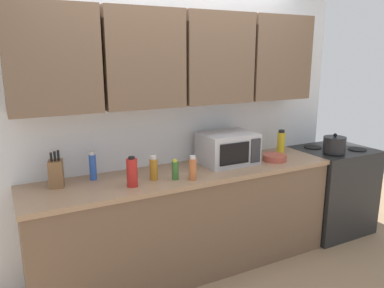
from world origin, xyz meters
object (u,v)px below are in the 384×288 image
(microwave, at_px, (228,148))
(bottle_blue_cleaner, at_px, (93,166))
(bottle_green_oil, at_px, (175,170))
(bottle_red_sauce, at_px, (132,172))
(bowl_ceramic_small, at_px, (275,158))
(bottle_amber_vinegar, at_px, (154,168))
(bottle_spice_jar, at_px, (193,168))
(bottle_yellow_mustard, at_px, (281,142))
(stove_range, at_px, (331,189))
(kettle, at_px, (334,145))
(knife_block, at_px, (56,173))

(microwave, distance_m, bottle_blue_cleaner, 1.18)
(microwave, distance_m, bottle_green_oil, 0.64)
(bottle_red_sauce, relative_size, bowl_ceramic_small, 1.06)
(bottle_amber_vinegar, height_order, bottle_spice_jar, same)
(bottle_blue_cleaner, bearing_deg, bottle_yellow_mustard, -1.46)
(bottle_spice_jar, bearing_deg, bottle_blue_cleaner, 152.05)
(stove_range, xyz_separation_m, bottle_spice_jar, (-1.77, -0.19, 0.54))
(kettle, bearing_deg, bottle_blue_cleaner, 172.03)
(bottle_spice_jar, bearing_deg, bowl_ceramic_small, 7.97)
(stove_range, bearing_deg, bottle_green_oil, -176.51)
(microwave, bearing_deg, bowl_ceramic_small, -15.90)
(bottle_amber_vinegar, distance_m, bowl_ceramic_small, 1.20)
(microwave, height_order, bottle_blue_cleaner, microwave)
(bottle_red_sauce, bearing_deg, knife_block, 152.68)
(bowl_ceramic_small, bearing_deg, bottle_red_sauce, -177.72)
(bottle_yellow_mustard, xyz_separation_m, bottle_green_oil, (-1.28, -0.25, -0.04))
(microwave, xyz_separation_m, bottle_blue_cleaner, (-1.18, 0.11, -0.03))
(bottle_spice_jar, distance_m, bottle_red_sauce, 0.47)
(bottle_red_sauce, bearing_deg, microwave, 10.68)
(kettle, xyz_separation_m, bottle_green_oil, (-1.72, 0.02, -0.02))
(kettle, xyz_separation_m, bottle_red_sauce, (-2.07, 0.03, 0.02))
(microwave, relative_size, bottle_spice_jar, 2.46)
(stove_range, bearing_deg, bottle_blue_cleaner, 175.81)
(knife_block, xyz_separation_m, bottle_blue_cleaner, (0.28, 0.03, 0.01))
(bottle_yellow_mustard, bearing_deg, bowl_ceramic_small, -140.84)
(kettle, relative_size, microwave, 0.45)
(kettle, bearing_deg, bottle_green_oil, 179.17)
(kettle, distance_m, bottle_spice_jar, 1.60)
(bottle_blue_cleaner, bearing_deg, stove_range, -4.19)
(bottle_spice_jar, bearing_deg, kettle, 1.63)
(bottle_yellow_mustard, bearing_deg, knife_block, 179.64)
(microwave, bearing_deg, bottle_spice_jar, -152.47)
(stove_range, bearing_deg, bottle_red_sauce, -177.15)
(stove_range, height_order, microwave, microwave)
(bottle_amber_vinegar, bearing_deg, stove_range, 1.20)
(bottle_spice_jar, bearing_deg, stove_range, 5.98)
(bottle_blue_cleaner, relative_size, bottle_green_oil, 1.40)
(bottle_blue_cleaner, bearing_deg, bottle_red_sauce, -52.83)
(stove_range, bearing_deg, kettle, -140.53)
(microwave, bearing_deg, bottle_yellow_mustard, 5.47)
(bottle_red_sauce, bearing_deg, bottle_yellow_mustard, 8.55)
(bottle_yellow_mustard, distance_m, bottle_red_sauce, 1.65)
(kettle, height_order, bottle_green_oil, kettle)
(stove_range, distance_m, bottle_spice_jar, 1.86)
(bottle_spice_jar, bearing_deg, bottle_green_oil, 149.22)
(knife_block, distance_m, bottle_blue_cleaner, 0.28)
(bottle_green_oil, bearing_deg, stove_range, 3.49)
(knife_block, bearing_deg, bottle_blue_cleaner, 6.93)
(microwave, bearing_deg, bottle_blue_cleaner, 174.60)
(bottle_blue_cleaner, bearing_deg, microwave, -5.40)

